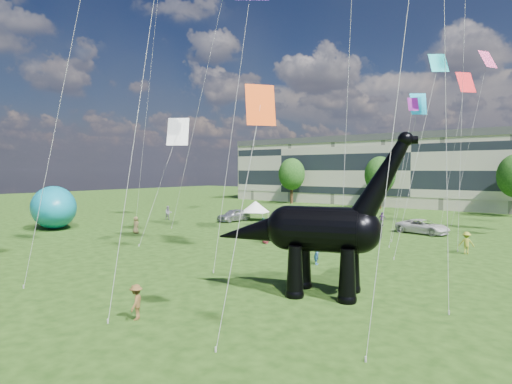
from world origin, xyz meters
The scene contains 12 objects.
ground centered at (0.00, 0.00, 0.00)m, with size 220.00×220.00×0.00m, color #16330C.
terrace_row centered at (-8.00, 62.00, 6.00)m, with size 78.00×11.00×12.00m, color beige.
tree_far_left centered at (-30.00, 53.00, 6.29)m, with size 5.20×5.20×9.44m.
tree_mid_left centered at (-12.00, 53.00, 6.29)m, with size 5.20×5.20×9.44m.
dinosaur_sculpture centered at (5.15, 2.91, 3.35)m, with size 10.71×5.12×8.88m.
car_silver centered at (-19.62, 24.20, 0.81)m, with size 1.90×4.73×1.61m, color silver.
car_grey centered at (-8.47, 22.41, 0.71)m, with size 1.50×4.30×1.42m, color gray.
car_white centered at (2.81, 28.52, 0.74)m, with size 2.46×5.34×1.48m, color silver.
car_dark centered at (0.24, 19.63, 0.77)m, with size 2.17×5.33×1.55m, color #595960.
gazebo_left centered at (-18.17, 26.87, 1.80)m, with size 4.80×4.80×2.56m.
inflatable_teal centered at (-31.03, 6.46, 2.41)m, with size 7.70×4.81×4.81m, color #0C7F98.
visitors centered at (-5.31, 16.46, 0.87)m, with size 52.71×44.29×1.88m.
Camera 1 is at (16.82, -16.79, 6.66)m, focal length 30.00 mm.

